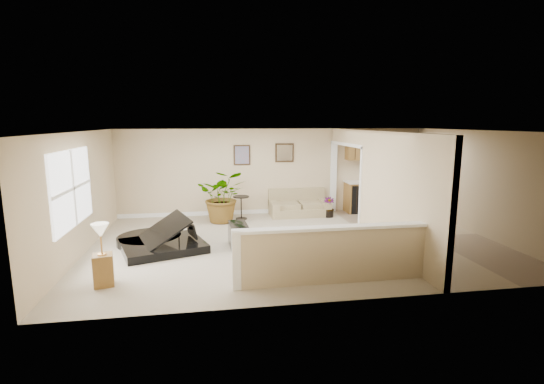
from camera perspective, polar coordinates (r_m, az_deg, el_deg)
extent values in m
plane|color=#B6A98D|center=(9.00, 3.48, -7.31)|extent=(9.00, 9.00, 0.00)
cube|color=#C6AF87|center=(11.62, 0.33, 2.99)|extent=(9.00, 0.04, 2.50)
cube|color=#C6AF87|center=(5.88, 9.97, -4.26)|extent=(9.00, 0.04, 2.50)
cube|color=#C6AF87|center=(8.89, -26.03, -0.26)|extent=(0.04, 6.00, 2.50)
cube|color=#C6AF87|center=(10.63, 27.96, 1.13)|extent=(0.04, 6.00, 2.50)
cube|color=silver|center=(8.59, 3.66, 8.81)|extent=(9.00, 6.00, 0.04)
cube|color=tan|center=(10.14, 21.23, -5.97)|extent=(2.70, 6.00, 0.01)
cube|color=#C6AF87|center=(8.20, 17.82, -0.51)|extent=(0.12, 3.60, 2.50)
cube|color=#C6AF87|center=(10.81, 10.98, 7.86)|extent=(0.12, 2.35, 0.40)
cube|color=#C6AF87|center=(6.78, 9.04, -9.11)|extent=(3.30, 0.12, 0.95)
cube|color=white|center=(6.64, 9.16, -5.11)|extent=(3.40, 0.22, 0.05)
cube|color=white|center=(6.47, -5.18, -9.74)|extent=(0.14, 0.14, 1.00)
cube|color=white|center=(8.39, -27.01, 0.48)|extent=(0.05, 2.15, 1.45)
cube|color=#322212|center=(11.43, -4.37, 5.36)|extent=(0.48, 0.03, 0.58)
cube|color=#8B586A|center=(11.41, -4.36, 5.35)|extent=(0.40, 0.01, 0.50)
cube|color=#322212|center=(11.59, 1.83, 5.70)|extent=(0.55, 0.03, 0.55)
cube|color=silver|center=(11.58, 1.84, 5.69)|extent=(0.46, 0.01, 0.46)
cube|color=olive|center=(12.44, 15.74, -0.65)|extent=(2.30, 0.60, 0.90)
cube|color=silver|center=(12.36, 15.84, 1.49)|extent=(2.36, 0.65, 0.04)
cube|color=black|center=(12.12, 12.31, -0.87)|extent=(0.60, 0.60, 0.84)
cube|color=olive|center=(12.36, 15.84, 6.30)|extent=(2.30, 0.35, 0.75)
cube|color=black|center=(8.59, -15.73, -2.52)|extent=(2.00, 1.86, 0.34)
cylinder|color=black|center=(9.21, -16.35, -1.70)|extent=(1.40, 1.40, 0.34)
cube|color=white|center=(8.54, -9.22, -2.65)|extent=(0.60, 1.15, 0.02)
cube|color=black|center=(8.65, -16.49, -0.40)|extent=(1.64, 1.64, 0.76)
cube|color=black|center=(8.70, -4.92, -6.20)|extent=(0.42, 0.77, 0.50)
cube|color=tan|center=(11.56, 3.92, -2.16)|extent=(1.72, 0.98, 0.48)
cube|color=tan|center=(11.82, 3.54, 0.54)|extent=(1.71, 0.24, 0.50)
cube|color=tan|center=(11.35, 0.23, -0.66)|extent=(0.21, 0.97, 0.18)
cube|color=tan|center=(11.68, 7.54, -0.44)|extent=(0.21, 0.97, 0.18)
cylinder|color=black|center=(11.12, -4.45, -3.85)|extent=(0.32, 0.32, 0.03)
cylinder|color=black|center=(11.05, -4.47, -2.29)|extent=(0.03, 0.03, 0.63)
cylinder|color=black|center=(10.99, -4.49, -0.68)|extent=(0.45, 0.45, 0.03)
cylinder|color=black|center=(10.83, -7.03, -3.57)|extent=(0.41, 0.41, 0.29)
imported|color=#235018|center=(10.71, -7.09, -0.60)|extent=(1.42, 1.28, 1.43)
cylinder|color=black|center=(11.43, 8.15, -3.08)|extent=(0.29, 0.29, 0.21)
imported|color=#235018|center=(11.39, 8.17, -2.19)|extent=(0.38, 0.38, 0.57)
cube|color=olive|center=(7.23, -23.23, -10.33)|extent=(0.37, 0.37, 0.54)
cylinder|color=gold|center=(7.14, -23.39, -8.24)|extent=(0.14, 0.14, 0.02)
cylinder|color=gold|center=(7.09, -23.49, -6.87)|extent=(0.03, 0.03, 0.36)
cone|color=beige|center=(7.03, -23.62, -5.12)|extent=(0.29, 0.29, 0.23)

